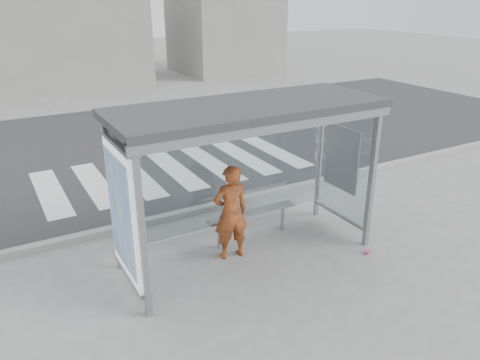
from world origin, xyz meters
The scene contains 10 objects.
ground centered at (0.00, 0.00, 0.00)m, with size 80.00×80.00×0.00m, color slate.
road centered at (0.00, 7.00, 0.00)m, with size 30.00×10.00×0.01m, color #28272A.
curb centered at (0.00, 1.95, 0.06)m, with size 30.00×0.18×0.12m, color gray.
crosswalk centered at (0.50, 4.50, 0.00)m, with size 6.55×3.00×0.00m.
bus_shelter centered at (-0.37, 0.06, 1.98)m, with size 4.25×1.65×2.62m.
building_center centered at (0.00, 18.00, 2.50)m, with size 8.00×5.00×5.00m, color slate.
building_right centered at (9.00, 18.00, 3.50)m, with size 5.00×5.00×7.00m, color slate.
person centered at (-0.26, 0.13, 0.82)m, with size 0.60×0.39×1.64m, color #D74B14.
bench centered at (0.36, 0.50, 0.53)m, with size 1.71×0.31×0.88m.
soda_can centered at (1.82, -0.96, 0.03)m, with size 0.07×0.07×0.12m, color #E14286.
Camera 1 is at (-3.52, -5.95, 4.16)m, focal length 35.00 mm.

